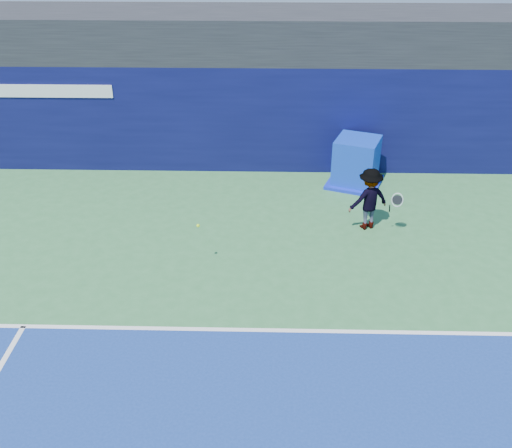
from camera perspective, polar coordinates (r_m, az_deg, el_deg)
name	(u,v)px	position (r m, az deg, el deg)	size (l,w,h in m)	color
baseline	(293,331)	(10.68, 3.68, -10.59)	(24.00, 0.10, 0.01)	white
stadium_band	(287,33)	(16.96, 3.14, 18.50)	(36.00, 3.00, 1.20)	black
back_wall_assembly	(286,117)	(16.54, 3.01, 10.67)	(36.00, 1.03, 3.00)	#0A0C3B
equipment_cart	(356,164)	(15.90, 9.97, 5.97)	(1.78, 1.78, 1.33)	#0C2FB2
tennis_player	(369,199)	(13.68, 11.24, 2.47)	(1.29, 0.88, 1.52)	silver
tennis_ball	(198,226)	(11.96, -5.81, -0.17)	(0.07, 0.07, 0.07)	#BAE619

